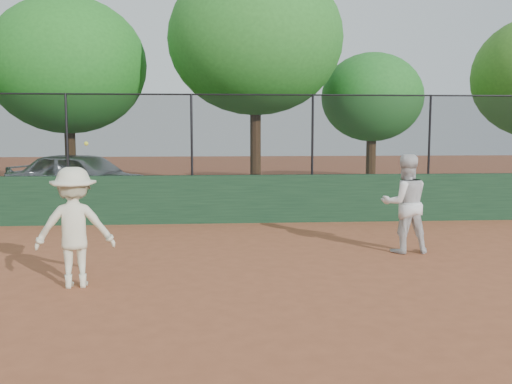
{
  "coord_description": "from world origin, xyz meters",
  "views": [
    {
      "loc": [
        0.02,
        -8.13,
        2.36
      ],
      "look_at": [
        0.8,
        2.2,
        1.2
      ],
      "focal_mm": 40.0,
      "sensor_mm": 36.0,
      "label": 1
    }
  ],
  "objects": [
    {
      "name": "ground",
      "position": [
        0.0,
        0.0,
        0.0
      ],
      "size": [
        80.0,
        80.0,
        0.0
      ],
      "primitive_type": "plane",
      "color": "#974F30",
      "rests_on": "ground"
    },
    {
      "name": "back_wall",
      "position": [
        0.0,
        6.0,
        0.6
      ],
      "size": [
        26.0,
        0.2,
        1.2
      ],
      "primitive_type": "cube",
      "color": "#1B3C23",
      "rests_on": "ground"
    },
    {
      "name": "grass_strip",
      "position": [
        0.0,
        12.0,
        0.0
      ],
      "size": [
        36.0,
        12.0,
        0.01
      ],
      "primitive_type": "cube",
      "color": "#2D4C18",
      "rests_on": "ground"
    },
    {
      "name": "parked_car",
      "position": [
        -3.96,
        9.67,
        0.83
      ],
      "size": [
        5.24,
        3.66,
        1.66
      ],
      "primitive_type": "imported",
      "rotation": [
        0.0,
        0.0,
        1.18
      ],
      "color": "#A3A8AC",
      "rests_on": "ground"
    },
    {
      "name": "player_second",
      "position": [
        3.65,
        2.34,
        0.94
      ],
      "size": [
        0.92,
        0.73,
        1.88
      ],
      "primitive_type": "imported",
      "rotation": [
        0.0,
        0.0,
        3.16
      ],
      "color": "silver",
      "rests_on": "ground"
    },
    {
      "name": "player_main",
      "position": [
        -2.04,
        0.4,
        0.9
      ],
      "size": [
        1.23,
        0.8,
        2.17
      ],
      "color": "beige",
      "rests_on": "ground"
    },
    {
      "name": "fence_assembly",
      "position": [
        -0.03,
        6.0,
        2.24
      ],
      "size": [
        26.0,
        0.06,
        2.0
      ],
      "color": "black",
      "rests_on": "back_wall"
    },
    {
      "name": "tree_1",
      "position": [
        -4.85,
        11.82,
        4.46
      ],
      "size": [
        5.31,
        4.82,
        6.76
      ],
      "color": "#3C2814",
      "rests_on": "ground"
    },
    {
      "name": "tree_2",
      "position": [
        1.41,
        10.49,
        5.19
      ],
      "size": [
        5.62,
        5.11,
        7.63
      ],
      "color": "#412917",
      "rests_on": "ground"
    },
    {
      "name": "tree_3",
      "position": [
        5.92,
        12.82,
        3.49
      ],
      "size": [
        3.78,
        3.44,
        5.13
      ],
      "color": "#422916",
      "rests_on": "ground"
    }
  ]
}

